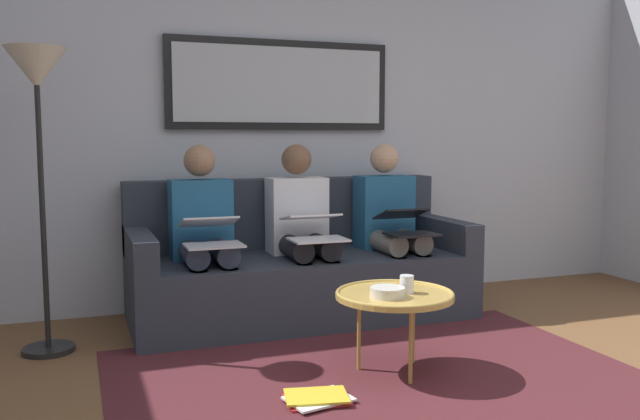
% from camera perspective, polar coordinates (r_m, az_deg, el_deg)
% --- Properties ---
extents(wall_rear, '(6.00, 0.12, 2.60)m').
position_cam_1_polar(wall_rear, '(4.85, -3.70, 7.56)').
color(wall_rear, '#B7BCC6').
rests_on(wall_rear, ground_plane).
extents(area_rug, '(2.60, 1.80, 0.01)m').
position_cam_1_polar(area_rug, '(3.42, 5.06, -14.01)').
color(area_rug, '#4C1E23').
rests_on(area_rug, ground_plane).
extents(couch, '(2.20, 0.90, 0.90)m').
position_cam_1_polar(couch, '(4.47, -1.85, -5.05)').
color(couch, '#2D333D').
rests_on(couch, ground_plane).
extents(framed_mirror, '(1.60, 0.05, 0.62)m').
position_cam_1_polar(framed_mirror, '(4.77, -3.39, 10.59)').
color(framed_mirror, black).
extents(coffee_table, '(0.59, 0.59, 0.42)m').
position_cam_1_polar(coffee_table, '(3.39, 6.38, -7.27)').
color(coffee_table, tan).
rests_on(coffee_table, ground_plane).
extents(cup, '(0.07, 0.07, 0.09)m').
position_cam_1_polar(cup, '(3.39, 7.40, -6.29)').
color(cup, silver).
rests_on(cup, coffee_table).
extents(bowl, '(0.17, 0.17, 0.05)m').
position_cam_1_polar(bowl, '(3.30, 5.78, -6.99)').
color(bowl, beige).
rests_on(bowl, coffee_table).
extents(person_left, '(0.38, 0.58, 1.14)m').
position_cam_1_polar(person_left, '(4.60, 5.99, -1.01)').
color(person_left, '#235B84').
rests_on(person_left, couch).
extents(laptop_black, '(0.31, 0.38, 0.17)m').
position_cam_1_polar(laptop_black, '(4.39, 7.33, -1.08)').
color(laptop_black, black).
extents(person_middle, '(0.38, 0.58, 1.14)m').
position_cam_1_polar(person_middle, '(4.36, -1.58, -1.38)').
color(person_middle, silver).
rests_on(person_middle, couch).
extents(laptop_white, '(0.34, 0.38, 0.16)m').
position_cam_1_polar(laptop_white, '(4.13, -0.52, -1.43)').
color(laptop_white, white).
extents(person_right, '(0.38, 0.58, 1.14)m').
position_cam_1_polar(person_right, '(4.20, -9.88, -1.76)').
color(person_right, '#235B84').
rests_on(person_right, couch).
extents(laptop_silver, '(0.33, 0.39, 0.17)m').
position_cam_1_polar(laptop_silver, '(3.97, -9.28, -1.86)').
color(laptop_silver, silver).
extents(magazine_stack, '(0.32, 0.26, 0.03)m').
position_cam_1_polar(magazine_stack, '(3.11, -0.22, -15.75)').
color(magazine_stack, red).
rests_on(magazine_stack, ground_plane).
extents(standing_lamp, '(0.32, 0.32, 1.66)m').
position_cam_1_polar(standing_lamp, '(3.91, -22.94, 8.46)').
color(standing_lamp, black).
rests_on(standing_lamp, ground_plane).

